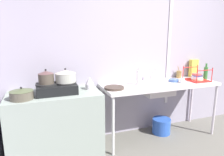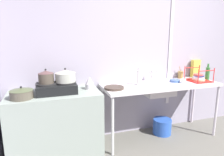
{
  "view_description": "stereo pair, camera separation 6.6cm",
  "coord_description": "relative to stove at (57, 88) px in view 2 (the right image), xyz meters",
  "views": [
    {
      "loc": [
        -1.69,
        -1.19,
        1.56
      ],
      "look_at": [
        -0.79,
        1.31,
        0.98
      ],
      "focal_mm": 32.34,
      "sensor_mm": 36.0,
      "label": 1
    },
    {
      "loc": [
        -1.63,
        -1.21,
        1.56
      ],
      "look_at": [
        -0.79,
        1.31,
        0.98
      ],
      "focal_mm": 32.34,
      "sensor_mm": 36.0,
      "label": 2
    }
  ],
  "objects": [
    {
      "name": "sink_basin",
      "position": [
        1.44,
        -0.01,
        -0.14
      ],
      "size": [
        0.43,
        0.34,
        0.16
      ],
      "primitive_type": "cube",
      "color": "silver",
      "rests_on": "counter_sink"
    },
    {
      "name": "small_bowl_on_drainboard",
      "position": [
        1.76,
        0.03,
        -0.05
      ],
      "size": [
        0.15,
        0.15,
        0.04
      ],
      "primitive_type": "cylinder",
      "color": "#4264A8",
      "rests_on": "counter_sink"
    },
    {
      "name": "utensil_jar",
      "position": [
        2.01,
        0.23,
        -0.0
      ],
      "size": [
        0.08,
        0.08,
        0.2
      ],
      "color": "olive",
      "rests_on": "counter_sink"
    },
    {
      "name": "pot_on_left_burner",
      "position": [
        -0.12,
        -0.0,
        0.15
      ],
      "size": [
        0.19,
        0.19,
        0.18
      ],
      "color": "#453C33",
      "rests_on": "stove"
    },
    {
      "name": "cereal_box",
      "position": [
        2.31,
        0.24,
        0.08
      ],
      "size": [
        0.15,
        0.08,
        0.29
      ],
      "primitive_type": "cube",
      "rotation": [
        0.0,
        0.0,
        0.06
      ],
      "color": "gold",
      "rests_on": "counter_sink"
    },
    {
      "name": "pot_beside_stove",
      "position": [
        -0.39,
        -0.13,
        -0.0
      ],
      "size": [
        0.26,
        0.26,
        0.15
      ],
      "color": "#4F4A3D",
      "rests_on": "counter_concrete"
    },
    {
      "name": "wall_metal_strip",
      "position": [
        1.82,
        0.29,
        0.6
      ],
      "size": [
        0.05,
        0.01,
        2.19
      ],
      "primitive_type": "cube",
      "color": "silver"
    },
    {
      "name": "bucket_on_floor",
      "position": [
        1.59,
        0.05,
        -0.79
      ],
      "size": [
        0.29,
        0.29,
        0.24
      ],
      "primitive_type": "cylinder",
      "color": "#2751B2",
      "rests_on": "ground"
    },
    {
      "name": "pot_on_right_burner",
      "position": [
        0.12,
        -0.0,
        0.14
      ],
      "size": [
        0.25,
        0.25,
        0.18
      ],
      "color": "#9EA294",
      "rests_on": "stove"
    },
    {
      "name": "faucet",
      "position": [
        1.45,
        0.15,
        0.09
      ],
      "size": [
        0.14,
        0.08,
        0.23
      ],
      "color": "silver",
      "rests_on": "counter_sink"
    },
    {
      "name": "bottle_by_rack",
      "position": [
        2.32,
        -0.02,
        0.05
      ],
      "size": [
        0.06,
        0.06,
        0.26
      ],
      "color": "#2E7231",
      "rests_on": "counter_sink"
    },
    {
      "name": "cup_by_rack",
      "position": [
        1.83,
        -0.08,
        -0.03
      ],
      "size": [
        0.07,
        0.07,
        0.06
      ],
      "primitive_type": "cylinder",
      "color": "white",
      "rests_on": "counter_sink"
    },
    {
      "name": "percolator",
      "position": [
        0.43,
        0.04,
        0.02
      ],
      "size": [
        0.12,
        0.12,
        0.17
      ],
      "color": "silver",
      "rests_on": "counter_concrete"
    },
    {
      "name": "stove",
      "position": [
        0.0,
        0.0,
        0.0
      ],
      "size": [
        0.49,
        0.36,
        0.13
      ],
      "color": "black",
      "rests_on": "counter_concrete"
    },
    {
      "name": "counter_concrete",
      "position": [
        -0.03,
        -0.0,
        -0.49
      ],
      "size": [
        1.13,
        0.59,
        0.84
      ],
      "primitive_type": "cube",
      "color": "gray",
      "rests_on": "ground"
    },
    {
      "name": "wall_back",
      "position": [
        1.52,
        0.35,
        0.46
      ],
      "size": [
        5.21,
        0.1,
        2.74
      ],
      "primitive_type": "cube",
      "color": "#9891A2",
      "rests_on": "ground"
    },
    {
      "name": "counter_sink",
      "position": [
        1.49,
        -0.0,
        -0.12
      ],
      "size": [
        1.76,
        0.59,
        0.84
      ],
      "color": "silver",
      "rests_on": "ground"
    },
    {
      "name": "frying_pan",
      "position": [
        0.74,
        -0.06,
        -0.05
      ],
      "size": [
        0.27,
        0.27,
        0.03
      ],
      "primitive_type": "cylinder",
      "color": "#3C3028",
      "rests_on": "counter_sink"
    },
    {
      "name": "dish_rack",
      "position": [
        2.15,
        -0.03,
        -0.02
      ],
      "size": [
        0.31,
        0.33,
        0.22
      ],
      "color": "red",
      "rests_on": "counter_sink"
    },
    {
      "name": "bottle_by_sink",
      "position": [
        1.15,
        0.04,
        0.05
      ],
      "size": [
        0.08,
        0.08,
        0.26
      ],
      "color": "white",
      "rests_on": "counter_sink"
    }
  ]
}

